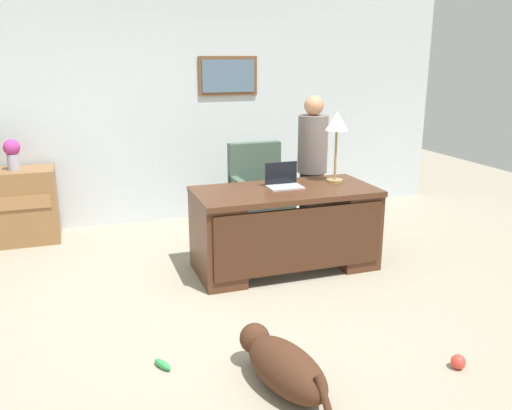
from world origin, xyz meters
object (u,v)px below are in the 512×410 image
(laptop, at_px, (283,181))
(armchair, at_px, (259,195))
(dog_toy_ball, at_px, (458,362))
(dog_toy_plush, at_px, (163,365))
(person_standing, at_px, (312,167))
(desk, at_px, (286,227))
(vase_with_flowers, at_px, (12,152))
(desk_lamp, at_px, (337,126))
(dog_lying, at_px, (283,365))

(laptop, bearing_deg, armchair, 85.06)
(dog_toy_ball, bearing_deg, dog_toy_plush, 160.94)
(person_standing, xyz_separation_m, dog_toy_plush, (-1.98, -2.03, -0.78))
(desk, bearing_deg, vase_with_flowers, 146.04)
(desk, relative_size, laptop, 5.27)
(desk, height_order, desk_lamp, desk_lamp)
(laptop, xyz_separation_m, vase_with_flowers, (-2.45, 1.53, 0.15))
(dog_toy_ball, bearing_deg, laptop, 101.59)
(dog_lying, bearing_deg, person_standing, 61.92)
(desk_lamp, bearing_deg, dog_lying, -124.35)
(desk, relative_size, dog_lying, 2.00)
(dog_toy_ball, bearing_deg, desk, 102.63)
(vase_with_flowers, bearing_deg, person_standing, -16.81)
(dog_lying, height_order, dog_toy_plush, dog_lying)
(desk, distance_m, person_standing, 1.01)
(armchair, xyz_separation_m, desk_lamp, (0.47, -0.88, 0.86))
(desk, distance_m, laptop, 0.43)
(armchair, distance_m, dog_lying, 2.90)
(armchair, bearing_deg, dog_lying, -106.46)
(dog_toy_plush, bearing_deg, person_standing, 45.65)
(dog_toy_plush, bearing_deg, dog_lying, -34.11)
(dog_lying, bearing_deg, desk_lamp, 55.65)
(laptop, height_order, dog_toy_ball, laptop)
(armchair, bearing_deg, vase_with_flowers, 166.11)
(armchair, xyz_separation_m, person_standing, (0.50, -0.29, 0.33))
(person_standing, bearing_deg, dog_lying, -118.08)
(dog_lying, bearing_deg, laptop, 68.35)
(desk, distance_m, armchair, 1.02)
(desk_lamp, bearing_deg, armchair, 118.26)
(armchair, bearing_deg, person_standing, -30.03)
(person_standing, height_order, dog_lying, person_standing)
(laptop, bearing_deg, person_standing, 46.49)
(dog_toy_ball, bearing_deg, person_standing, 86.52)
(dog_toy_ball, relative_size, dog_toy_plush, 0.61)
(dog_lying, distance_m, vase_with_flowers, 3.89)
(desk_lamp, bearing_deg, desk, -166.22)
(armchair, height_order, vase_with_flowers, vase_with_flowers)
(desk_lamp, relative_size, dog_toy_ball, 7.15)
(armchair, height_order, person_standing, person_standing)
(vase_with_flowers, distance_m, dog_toy_plush, 3.27)
(armchair, distance_m, dog_toy_ball, 3.00)
(laptop, relative_size, dog_toy_ball, 3.35)
(armchair, relative_size, dog_toy_plush, 6.57)
(armchair, height_order, laptop, armchair)
(armchair, xyz_separation_m, laptop, (-0.08, -0.90, 0.37))
(laptop, height_order, vase_with_flowers, vase_with_flowers)
(dog_lying, distance_m, desk_lamp, 2.57)
(dog_toy_ball, bearing_deg, dog_lying, 171.13)
(vase_with_flowers, xyz_separation_m, dog_toy_plush, (1.05, -2.95, -0.96))
(laptop, distance_m, dog_toy_ball, 2.23)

